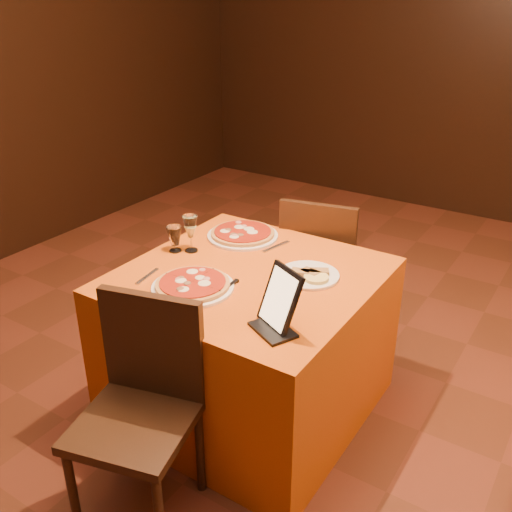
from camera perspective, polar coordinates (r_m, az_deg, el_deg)
The scene contains 13 objects.
floor at distance 2.77m, azimuth 5.20°, elevation -19.37°, with size 6.00×7.00×0.01m, color #5E2D19.
main_table at distance 2.80m, azimuth -0.64°, elevation -8.61°, with size 1.10×1.10×0.75m, color #CA520C.
chair_main_near at distance 2.27m, azimuth -12.11°, elevation -16.11°, with size 0.37×0.37×0.91m, color black, non-canonical shape.
chair_main_far at distance 3.35m, azimuth 6.77°, elevation -1.08°, with size 0.37×0.37×0.91m, color black, non-canonical shape.
pizza_near at distance 2.49m, azimuth -6.34°, elevation -2.95°, with size 0.36×0.36×0.03m.
pizza_far at distance 2.98m, azimuth -1.34°, elevation 2.18°, with size 0.37×0.37×0.03m.
cutlet_dish at distance 2.59m, azimuth 5.26°, elevation -1.80°, with size 0.28×0.28×0.03m.
wine_glass at distance 2.81m, azimuth -6.56°, elevation 2.27°, with size 0.08×0.08×0.19m, color #E2E381, non-canonical shape.
water_glass at distance 2.83m, azimuth -8.14°, elevation 1.69°, with size 0.06×0.06×0.13m, color silver, non-canonical shape.
tablet at distance 2.17m, azimuth 2.42°, elevation -4.25°, with size 0.18×0.02×0.24m, color black.
knife at distance 2.44m, azimuth -3.41°, elevation -3.77°, with size 0.22×0.02×0.01m, color #B7B7BE.
fork_near at distance 2.62m, azimuth -10.82°, elevation -2.02°, with size 0.17×0.02×0.01m, color #B0B1B7.
fork_far at distance 2.87m, azimuth 2.02°, elevation 0.95°, with size 0.18×0.02×0.01m, color silver.
Camera 1 is at (0.86, -1.77, 1.94)m, focal length 40.00 mm.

